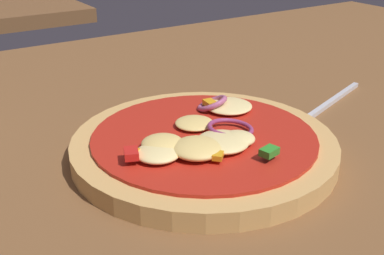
% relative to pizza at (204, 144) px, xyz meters
% --- Properties ---
extents(dining_table, '(1.41, 0.93, 0.03)m').
position_rel_pizza_xyz_m(dining_table, '(0.06, 0.01, -0.03)').
color(dining_table, brown).
rests_on(dining_table, ground).
extents(pizza, '(0.24, 0.24, 0.04)m').
position_rel_pizza_xyz_m(pizza, '(0.00, 0.00, 0.00)').
color(pizza, tan).
rests_on(pizza, dining_table).
extents(fork, '(0.19, 0.08, 0.01)m').
position_rel_pizza_xyz_m(fork, '(0.17, 0.02, -0.01)').
color(fork, silver).
rests_on(fork, dining_table).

